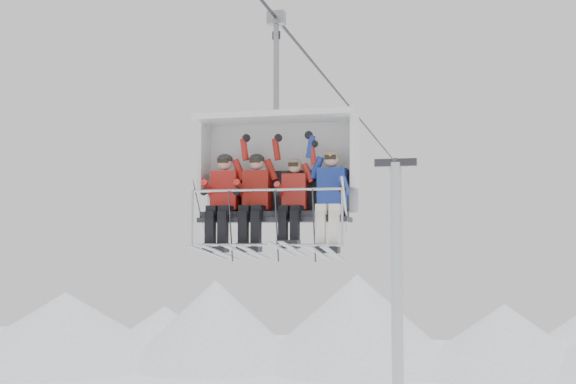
% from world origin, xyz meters
% --- Properties ---
extents(ridgeline, '(72.00, 21.00, 7.00)m').
position_xyz_m(ridgeline, '(-1.58, 42.05, 2.84)').
color(ridgeline, white).
rests_on(ridgeline, ground).
extents(lift_tower_right, '(2.00, 1.80, 13.48)m').
position_xyz_m(lift_tower_right, '(0.00, 22.00, 5.78)').
color(lift_tower_right, silver).
rests_on(lift_tower_right, ground).
extents(haul_cable, '(0.06, 50.00, 0.06)m').
position_xyz_m(haul_cable, '(0.00, 0.00, 13.30)').
color(haul_cable, '#2F2F34').
rests_on(haul_cable, lift_tower_left).
extents(chairlift_carrier, '(2.68, 1.17, 3.98)m').
position_xyz_m(chairlift_carrier, '(0.00, -0.71, 10.74)').
color(chairlift_carrier, black).
rests_on(chairlift_carrier, haul_cable).
extents(skier_far_left, '(0.45, 1.69, 1.77)m').
position_xyz_m(skier_far_left, '(-0.87, -1.02, 10.25)').
color(skier_far_left, red).
rests_on(skier_far_left, chairlift_carrier).
extents(skier_center_left, '(0.44, 1.69, 1.75)m').
position_xyz_m(skier_center_left, '(-0.31, -1.02, 10.25)').
color(skier_center_left, '#A41F15').
rests_on(skier_center_left, chairlift_carrier).
extents(skier_center_right, '(0.40, 1.69, 1.60)m').
position_xyz_m(skier_center_right, '(0.34, -1.03, 10.20)').
color(skier_center_right, red).
rests_on(skier_center_right, chairlift_carrier).
extents(skier_far_right, '(0.46, 1.69, 1.78)m').
position_xyz_m(skier_far_right, '(0.96, -1.02, 10.26)').
color(skier_far_right, '#203A9F').
rests_on(skier_far_right, chairlift_carrier).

